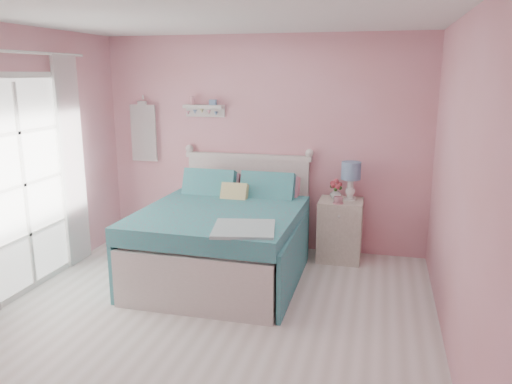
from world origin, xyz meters
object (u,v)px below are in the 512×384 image
at_px(bed, 225,239).
at_px(table_lamp, 351,174).
at_px(teacup, 338,200).
at_px(nightstand, 340,230).
at_px(vase, 336,193).

xyz_separation_m(bed, table_lamp, (1.27, 0.81, 0.62)).
height_order(table_lamp, teacup, table_lamp).
bearing_deg(nightstand, vase, 147.63).
distance_m(bed, nightstand, 1.40).
distance_m(table_lamp, vase, 0.29).
distance_m(bed, vase, 1.42).
height_order(bed, teacup, bed).
relative_size(nightstand, teacup, 7.07).
distance_m(bed, teacup, 1.34).
height_order(bed, vase, bed).
xyz_separation_m(bed, vase, (1.10, 0.80, 0.38)).
xyz_separation_m(table_lamp, vase, (-0.16, -0.00, -0.24)).
bearing_deg(vase, teacup, -76.97).
xyz_separation_m(vase, teacup, (0.05, -0.20, -0.03)).
height_order(nightstand, table_lamp, table_lamp).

